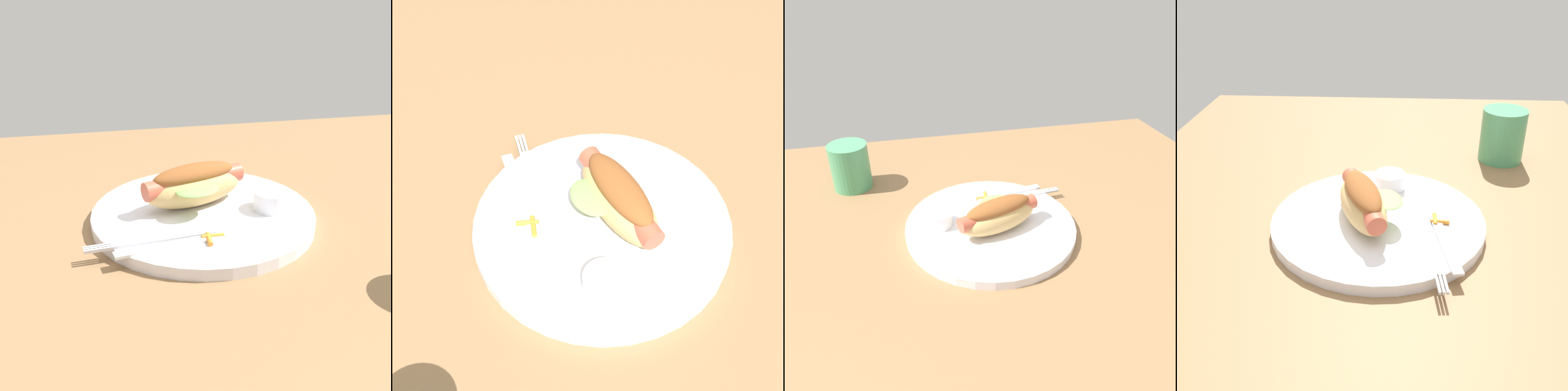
% 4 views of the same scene
% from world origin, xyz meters
% --- Properties ---
extents(ground_plane, '(1.20, 0.90, 0.02)m').
position_xyz_m(ground_plane, '(0.00, 0.00, -0.01)').
color(ground_plane, olive).
extents(plate, '(0.30, 0.30, 0.02)m').
position_xyz_m(plate, '(-0.02, -0.00, 0.01)').
color(plate, white).
rests_on(plate, ground_plane).
extents(hot_dog, '(0.16, 0.11, 0.06)m').
position_xyz_m(hot_dog, '(-0.03, 0.02, 0.05)').
color(hot_dog, tan).
rests_on(hot_dog, plate).
extents(sauce_ramekin, '(0.05, 0.05, 0.03)m').
position_xyz_m(sauce_ramekin, '(0.07, -0.01, 0.03)').
color(sauce_ramekin, white).
rests_on(sauce_ramekin, plate).
extents(fork, '(0.17, 0.03, 0.00)m').
position_xyz_m(fork, '(-0.10, -0.07, 0.02)').
color(fork, silver).
rests_on(fork, plate).
extents(knife, '(0.14, 0.04, 0.00)m').
position_xyz_m(knife, '(-0.08, -0.09, 0.02)').
color(knife, silver).
rests_on(knife, plate).
extents(carrot_garnish, '(0.03, 0.03, 0.01)m').
position_xyz_m(carrot_garnish, '(-0.03, -0.08, 0.02)').
color(carrot_garnish, orange).
rests_on(carrot_garnish, plate).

